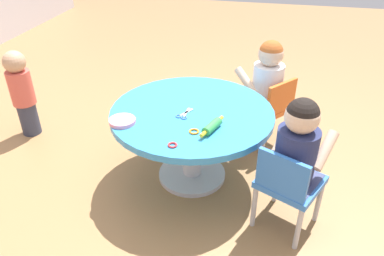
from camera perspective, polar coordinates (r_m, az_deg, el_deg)
name	(u,v)px	position (r m, az deg, el deg)	size (l,w,h in m)	color
ground_plane	(192,176)	(2.51, 0.00, -7.29)	(10.00, 10.00, 0.00)	#9E7247
craft_table	(192,125)	(2.28, 0.00, 0.42)	(0.98, 0.98, 0.50)	silver
child_chair_left	(288,184)	(2.03, 14.45, -8.28)	(0.40, 0.40, 0.54)	#B7B7BC
seated_child_left	(298,145)	(1.93, 15.85, -2.48)	(0.43, 0.39, 0.51)	#3F4772
child_chair_right	(269,108)	(2.72, 11.63, 3.08)	(0.42, 0.42, 0.54)	#B7B7BC
seated_child_right	(268,77)	(2.65, 11.50, 7.72)	(0.43, 0.44, 0.51)	#3F4772
toddler_standing	(22,91)	(3.05, -24.57, 5.12)	(0.17, 0.17, 0.67)	#33384C
rolling_pin	(212,126)	(2.03, 3.07, 0.26)	(0.22, 0.10, 0.05)	green
craft_scissors	(184,115)	(2.18, -1.30, 2.02)	(0.14, 0.09, 0.01)	silver
playdough_blob_0	(122,121)	(2.14, -10.62, 1.06)	(0.15, 0.15, 0.02)	pink
cookie_cutter_0	(194,131)	(2.02, 0.30, -0.53)	(0.06, 0.06, 0.01)	orange
cookie_cutter_1	(173,145)	(1.91, -3.00, -2.61)	(0.05, 0.05, 0.01)	red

